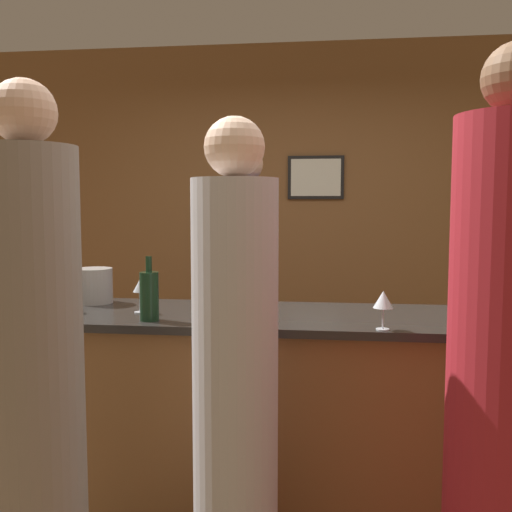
{
  "coord_description": "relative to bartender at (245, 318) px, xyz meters",
  "views": [
    {
      "loc": [
        0.23,
        -2.51,
        1.53
      ],
      "look_at": [
        -0.09,
        0.1,
        1.3
      ],
      "focal_mm": 40.0,
      "sensor_mm": 36.0,
      "label": 1
    }
  ],
  "objects": [
    {
      "name": "wine_glass_1",
      "position": [
        -0.37,
        -0.74,
        0.28
      ],
      "size": [
        0.06,
        0.06,
        0.15
      ],
      "color": "silver",
      "rests_on": "bar_counter"
    },
    {
      "name": "guest_1",
      "position": [
        0.16,
        -1.33,
        -0.02
      ],
      "size": [
        0.29,
        0.29,
        1.82
      ],
      "color": "#B2B2B7",
      "rests_on": "ground_plane"
    },
    {
      "name": "wine_glass_2",
      "position": [
        -0.73,
        -0.76,
        0.3
      ],
      "size": [
        0.08,
        0.08,
        0.17
      ],
      "color": "silver",
      "rests_on": "bar_counter"
    },
    {
      "name": "guest_0",
      "position": [
        0.99,
        -1.49,
        0.05
      ],
      "size": [
        0.34,
        0.34,
        1.99
      ],
      "color": "maroon",
      "rests_on": "ground_plane"
    },
    {
      "name": "guest_2",
      "position": [
        -0.49,
        -1.49,
        0.02
      ],
      "size": [
        0.33,
        0.33,
        1.93
      ],
      "color": "gray",
      "rests_on": "ground_plane"
    },
    {
      "name": "bartender",
      "position": [
        0.0,
        0.0,
        0.0
      ],
      "size": [
        0.3,
        0.3,
        1.87
      ],
      "rotation": [
        0.0,
        0.0,
        3.14
      ],
      "color": "#1E234C",
      "rests_on": "ground_plane"
    },
    {
      "name": "bar_counter",
      "position": [
        0.23,
        -0.69,
        -0.36
      ],
      "size": [
        2.84,
        0.65,
        1.05
      ],
      "color": "brown",
      "rests_on": "ground_plane"
    },
    {
      "name": "wine_glass_3",
      "position": [
        0.68,
        -0.97,
        0.28
      ],
      "size": [
        0.08,
        0.08,
        0.15
      ],
      "color": "silver",
      "rests_on": "bar_counter"
    },
    {
      "name": "ice_bucket",
      "position": [
        -0.68,
        -0.52,
        0.25
      ],
      "size": [
        0.18,
        0.18,
        0.17
      ],
      "color": "#9E9993",
      "rests_on": "bar_counter"
    },
    {
      "name": "back_wall",
      "position": [
        0.23,
        1.39,
        0.52
      ],
      "size": [
        8.0,
        0.08,
        2.8
      ],
      "color": "brown",
      "rests_on": "ground_plane"
    },
    {
      "name": "wine_bottle_0",
      "position": [
        -0.28,
        -0.9,
        0.27
      ],
      "size": [
        0.08,
        0.08,
        0.27
      ],
      "color": "black",
      "rests_on": "bar_counter"
    }
  ]
}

